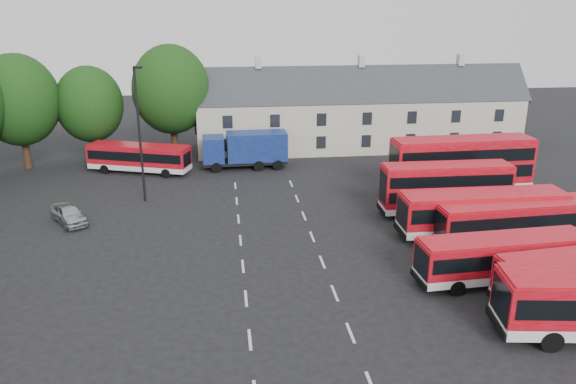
% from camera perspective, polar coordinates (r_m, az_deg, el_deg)
% --- Properties ---
extents(ground, '(140.00, 140.00, 0.00)m').
position_cam_1_polar(ground, '(33.44, -4.46, -9.05)').
color(ground, black).
rests_on(ground, ground).
extents(lane_markings, '(5.15, 33.80, 0.01)m').
position_cam_1_polar(lane_markings, '(35.37, -0.52, -7.33)').
color(lane_markings, beige).
rests_on(lane_markings, ground).
extents(terrace_houses, '(35.70, 7.13, 10.06)m').
position_cam_1_polar(terrace_houses, '(62.49, 7.24, 7.93)').
color(terrace_houses, beige).
rests_on(terrace_houses, ground).
extents(bus_row_c, '(10.14, 2.87, 2.84)m').
position_cam_1_polar(bus_row_c, '(34.82, 21.01, -6.04)').
color(bus_row_c, silver).
rests_on(bus_row_c, ground).
extents(bus_row_d, '(10.95, 3.09, 3.06)m').
position_cam_1_polar(bus_row_d, '(40.27, 22.07, -2.58)').
color(bus_row_d, silver).
rests_on(bus_row_d, ground).
extents(bus_row_e, '(11.46, 2.69, 3.24)m').
position_cam_1_polar(bus_row_e, '(40.87, 19.16, -1.76)').
color(bus_row_e, silver).
rests_on(bus_row_e, ground).
extents(bus_dd_south, '(9.79, 2.40, 4.00)m').
position_cam_1_polar(bus_dd_south, '(44.17, 15.72, 0.58)').
color(bus_dd_south, silver).
rests_on(bus_dd_south, ground).
extents(bus_dd_north, '(11.90, 3.09, 4.85)m').
position_cam_1_polar(bus_dd_north, '(49.20, 17.21, 2.89)').
color(bus_dd_north, silver).
rests_on(bus_dd_north, ground).
extents(bus_north, '(9.91, 5.25, 2.75)m').
position_cam_1_polar(bus_north, '(54.99, -14.91, 3.55)').
color(bus_north, silver).
rests_on(bus_north, ground).
extents(box_truck, '(8.17, 2.76, 3.54)m').
position_cam_1_polar(box_truck, '(54.73, -4.26, 4.44)').
color(box_truck, black).
rests_on(box_truck, ground).
extents(silver_car, '(3.65, 4.40, 1.42)m').
position_cam_1_polar(silver_car, '(44.40, -21.38, -2.10)').
color(silver_car, '#B2B5BA').
rests_on(silver_car, ground).
extents(lamppost, '(0.76, 0.46, 10.91)m').
position_cam_1_polar(lamppost, '(45.96, -14.84, 5.96)').
color(lamppost, black).
rests_on(lamppost, ground).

